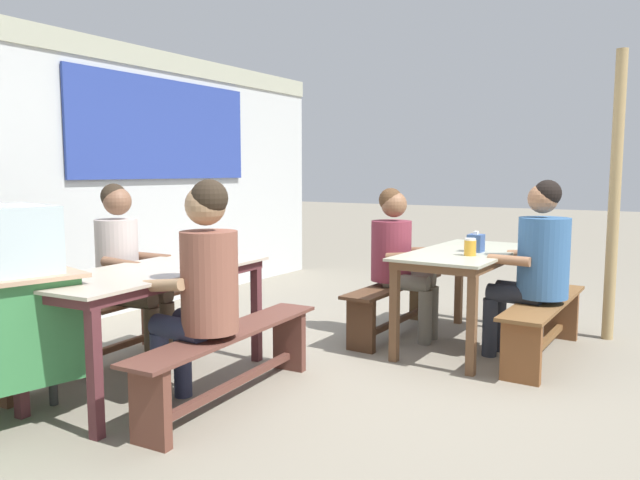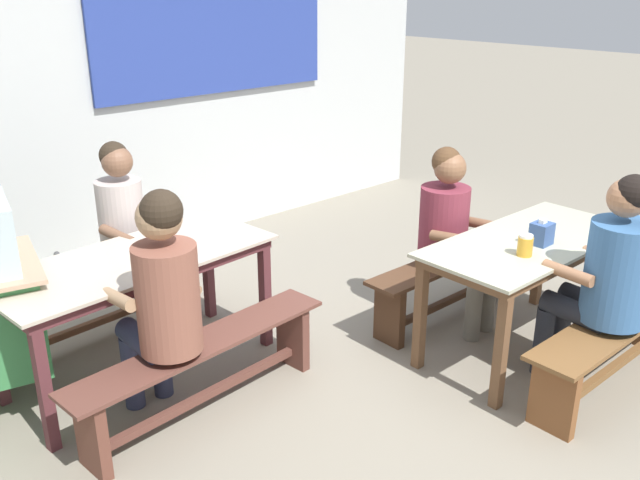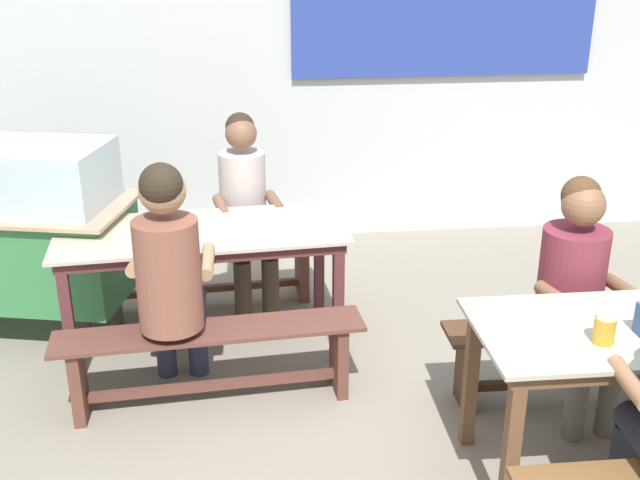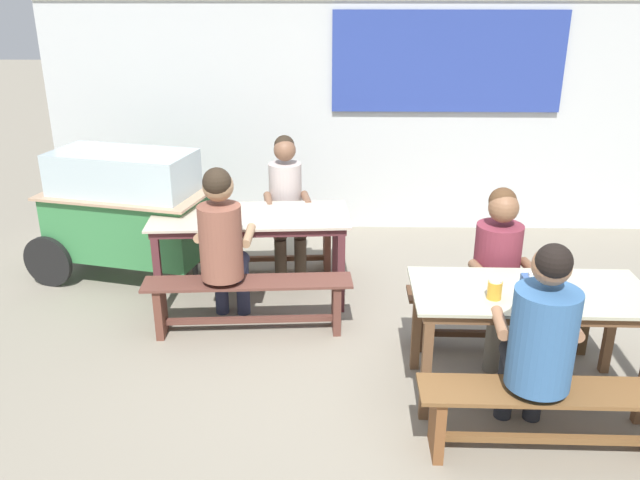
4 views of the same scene
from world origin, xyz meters
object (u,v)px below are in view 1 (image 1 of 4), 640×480
Objects in this scene: person_center_facing at (125,263)px; bench_far_back at (87,330)px; dining_table_near at (465,261)px; tissue_box at (476,243)px; bench_near_front at (544,320)px; bench_near_back at (395,301)px; condiment_jar at (470,247)px; person_near_front at (535,259)px; dining_table_far at (152,281)px; person_right_near_table at (398,253)px; bench_far_front at (231,356)px; wooden_support_post at (615,197)px; person_left_back_turned at (202,280)px.

bench_far_back is at bearing 170.76° from person_center_facing.
tissue_box is at bearing -109.21° from dining_table_near.
bench_near_front is at bearing -87.55° from tissue_box.
bench_near_back is 0.95m from condiment_jar.
dining_table_near is 0.18m from tissue_box.
dining_table_near is at bearing -49.31° from person_center_facing.
condiment_jar is at bearing 110.19° from person_near_front.
dining_table_far is 10.59× the size of tissue_box.
bench_near_back is at bearing 40.54° from person_right_near_table.
person_right_near_table is 0.71m from condiment_jar.
bench_near_front is at bearing -31.18° from person_near_front.
condiment_jar is (1.74, -2.14, 0.54)m from bench_far_back.
tissue_box reaches higher than bench_far_front.
bench_near_front is 0.77m from condiment_jar.
person_right_near_table is (1.89, -0.85, 0.03)m from dining_table_far.
wooden_support_post is (0.83, -0.95, 0.49)m from dining_table_near.
dining_table_far is 0.73m from bench_far_front.
person_center_facing is at bearing 124.39° from condiment_jar.
bench_far_back is at bearing 129.12° from condiment_jar.
bench_near_front is 1.21× the size of person_right_near_table.
bench_far_back is at bearing 94.17° from dining_table_far.
bench_near_front is (1.90, -1.41, 0.01)m from bench_far_front.
person_center_facing is (0.31, -0.05, 0.43)m from bench_far_back.
bench_near_back is 0.89m from tissue_box.
person_left_back_turned reaches higher than bench_near_back.
person_center_facing is at bearing 138.99° from person_right_near_table.
bench_near_back is 1.07× the size of person_near_front.
person_center_facing is at bearing 79.33° from bench_far_front.
person_center_facing is at bearing -9.24° from bench_far_back.
person_center_facing is 1.20m from person_left_back_turned.
condiment_jar is at bearing -172.21° from tissue_box.
dining_table_far is 0.73m from bench_far_back.
person_center_facing is 10.06× the size of condiment_jar.
wooden_support_post reaches higher than person_left_back_turned.
condiment_jar is at bearing 142.70° from wooden_support_post.
bench_far_back and bench_near_front have the same top height.
dining_table_far is 1.04× the size of bench_far_back.
condiment_jar reaches higher than bench_near_back.
bench_near_back is at bearing -38.54° from person_center_facing.
person_near_front is at bearing -69.81° from condiment_jar.
bench_near_front is at bearing -62.67° from condiment_jar.
dining_table_near is 0.64× the size of wooden_support_post.
wooden_support_post reaches higher than dining_table_far.
dining_table_near is 1.36m from wooden_support_post.
wooden_support_post is (1.09, -0.83, 0.35)m from condiment_jar.
person_left_back_turned is 2.05m from person_right_near_table.
bench_near_back is at bearing 84.56° from person_near_front.
bench_near_back is 0.44m from person_right_near_table.
dining_table_near is at bearing 70.79° from tissue_box.
bench_far_front is 1.27m from person_center_facing.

